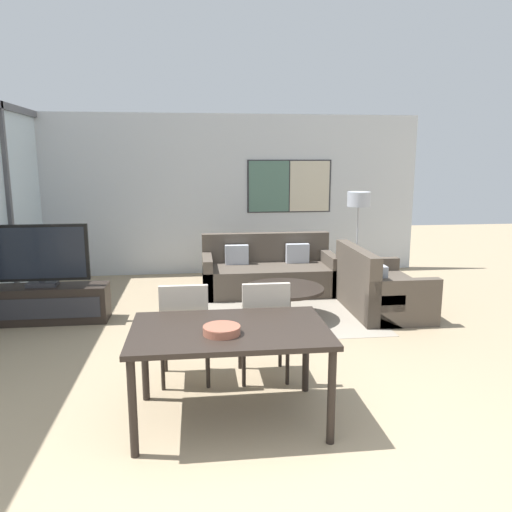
# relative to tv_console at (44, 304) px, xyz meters

# --- Properties ---
(ground_plane) EXTENTS (24.00, 24.00, 0.00)m
(ground_plane) POSITION_rel_tv_console_xyz_m (2.37, -3.64, -0.23)
(ground_plane) COLOR #9E896B
(wall_back) EXTENTS (7.13, 0.09, 2.80)m
(wall_back) POSITION_rel_tv_console_xyz_m (2.42, 2.56, 1.17)
(wall_back) COLOR silver
(wall_back) RESTS_ON ground_plane
(area_rug) EXTENTS (2.45, 1.64, 0.01)m
(area_rug) POSITION_rel_tv_console_xyz_m (3.03, -0.23, -0.23)
(area_rug) COLOR gray
(area_rug) RESTS_ON ground_plane
(tv_console) EXTENTS (1.58, 0.43, 0.47)m
(tv_console) POSITION_rel_tv_console_xyz_m (0.00, 0.00, 0.00)
(tv_console) COLOR black
(tv_console) RESTS_ON ground_plane
(television) EXTENTS (1.18, 0.20, 0.78)m
(television) POSITION_rel_tv_console_xyz_m (-0.00, 0.00, 0.62)
(television) COLOR #2D2D33
(television) RESTS_ON tv_console
(sofa_main) EXTENTS (2.03, 0.93, 0.88)m
(sofa_main) POSITION_rel_tv_console_xyz_m (3.03, 1.14, 0.05)
(sofa_main) COLOR #51473D
(sofa_main) RESTS_ON ground_plane
(sofa_side) EXTENTS (0.93, 1.45, 0.88)m
(sofa_side) POSITION_rel_tv_console_xyz_m (4.34, -0.07, 0.05)
(sofa_side) COLOR #51473D
(sofa_side) RESTS_ON ground_plane
(coffee_table) EXTENTS (1.03, 1.03, 0.42)m
(coffee_table) POSITION_rel_tv_console_xyz_m (3.03, -0.23, 0.08)
(coffee_table) COLOR black
(coffee_table) RESTS_ON ground_plane
(dining_table) EXTENTS (1.51, 0.96, 0.76)m
(dining_table) POSITION_rel_tv_console_xyz_m (2.17, -2.69, 0.45)
(dining_table) COLOR black
(dining_table) RESTS_ON ground_plane
(dining_chair_left) EXTENTS (0.46, 0.46, 0.96)m
(dining_chair_left) POSITION_rel_tv_console_xyz_m (1.81, -1.99, 0.30)
(dining_chair_left) COLOR #B2A899
(dining_chair_left) RESTS_ON ground_plane
(dining_chair_centre) EXTENTS (0.46, 0.46, 0.96)m
(dining_chair_centre) POSITION_rel_tv_console_xyz_m (2.53, -2.01, 0.30)
(dining_chair_centre) COLOR #B2A899
(dining_chair_centre) RESTS_ON ground_plane
(fruit_bowl) EXTENTS (0.28, 0.28, 0.06)m
(fruit_bowl) POSITION_rel_tv_console_xyz_m (2.10, -2.83, 0.57)
(fruit_bowl) COLOR #995642
(fruit_bowl) RESTS_ON dining_table
(floor_lamp) EXTENTS (0.35, 0.35, 1.55)m
(floor_lamp) POSITION_rel_tv_console_xyz_m (4.37, 0.96, 1.08)
(floor_lamp) COLOR #2D2D33
(floor_lamp) RESTS_ON ground_plane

